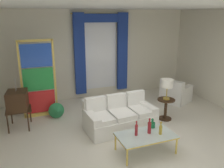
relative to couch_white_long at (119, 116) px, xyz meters
The scene contains 16 objects.
ground_plane 0.53m from the couch_white_long, 91.80° to the right, with size 16.00×16.00×0.00m, color silver.
wall_rear 2.89m from the couch_white_long, 90.30° to the left, with size 8.00×0.12×3.00m, color silver.
ceiling_slab 2.74m from the couch_white_long, 92.10° to the left, with size 8.00×7.60×0.04m, color white.
curtained_window 2.88m from the couch_white_long, 81.29° to the left, with size 2.00×0.17×2.70m.
couch_white_long is the anchor object (origin of this frame).
coffee_table 1.27m from the couch_white_long, 85.85° to the right, with size 1.22×0.69×0.41m.
bottle_blue_decanter 1.24m from the couch_white_long, 95.36° to the right, with size 0.06×0.06×0.33m.
bottle_crystal_tall 1.27m from the couch_white_long, 81.52° to the right, with size 0.07×0.07×0.35m.
bottle_amber_squat 1.42m from the couch_white_long, 74.12° to the right, with size 0.07×0.07×0.29m.
bottle_ruby_flask 1.10m from the couch_white_long, 69.42° to the right, with size 0.13×0.13×0.22m.
vintage_tv 2.61m from the couch_white_long, 159.10° to the left, with size 0.62×0.65×1.35m.
armchair_white 2.69m from the couch_white_long, 22.71° to the left, with size 1.08×1.07×0.80m.
stained_glass_divider 2.46m from the couch_white_long, 140.94° to the left, with size 0.95×0.05×2.20m.
peacock_figurine 1.81m from the couch_white_long, 142.00° to the left, with size 0.44×0.60×0.50m.
round_side_table 1.41m from the couch_white_long, ahead, with size 0.48×0.48×0.59m.
table_lamp_brass 1.59m from the couch_white_long, ahead, with size 0.32×0.32×0.57m.
Camera 1 is at (-2.15, -4.70, 2.84)m, focal length 37.64 mm.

